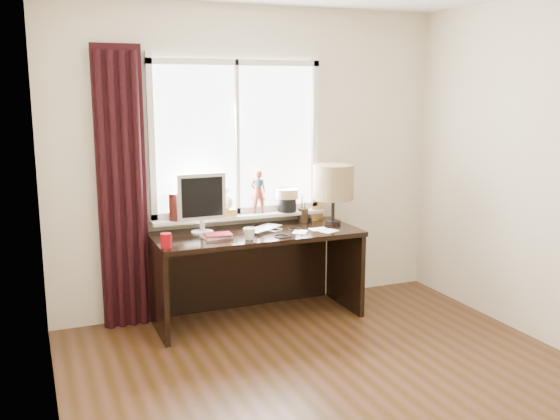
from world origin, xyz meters
name	(u,v)px	position (x,y,z in m)	size (l,w,h in m)	color
floor	(365,405)	(0.00, 0.00, 0.00)	(3.50, 4.00, 0.00)	#4D2C1C
wall_back	(252,160)	(0.00, 2.00, 1.30)	(3.50, 2.60, 0.00)	beige
wall_left	(47,221)	(-1.75, 0.00, 1.30)	(4.00, 2.60, 0.00)	beige
laptop	(263,229)	(-0.03, 1.65, 0.76)	(0.36, 0.23, 0.03)	silver
mug	(249,233)	(-0.24, 1.42, 0.80)	(0.10, 0.09, 0.10)	white
red_cup	(166,241)	(-0.90, 1.40, 0.80)	(0.08, 0.08, 0.11)	maroon
window	(239,160)	(-0.14, 1.95, 1.31)	(1.52, 0.22, 1.40)	white
curtain	(122,191)	(-1.13, 1.91, 1.12)	(0.38, 0.09, 2.25)	black
desk	(253,258)	(-0.10, 1.73, 0.51)	(1.70, 0.70, 0.75)	black
monitor	(202,199)	(-0.52, 1.77, 1.03)	(0.40, 0.18, 0.49)	beige
notebook_stack	(217,236)	(-0.46, 1.57, 0.77)	(0.24, 0.18, 0.03)	beige
brush_holder	(303,215)	(0.42, 1.85, 0.81)	(0.09, 0.09, 0.25)	black
icon_frame	(318,213)	(0.56, 1.85, 0.81)	(0.10, 0.04, 0.13)	gold
table_lamp	(333,183)	(0.62, 1.67, 1.11)	(0.35, 0.35, 0.52)	black
loose_papers	(316,231)	(0.37, 1.48, 0.75)	(0.41, 0.24, 0.00)	white
desk_cables	(280,231)	(0.08, 1.57, 0.75)	(0.38, 0.55, 0.01)	black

